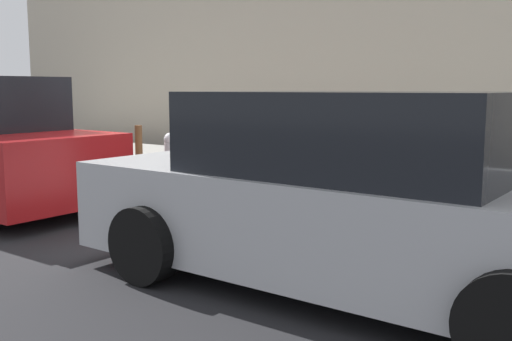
% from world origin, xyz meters
% --- Properties ---
extents(ground_plane, '(40.00, 40.00, 0.00)m').
position_xyz_m(ground_plane, '(0.00, 0.00, 0.00)').
color(ground_plane, black).
extents(sidewalk_curb, '(18.00, 5.00, 0.14)m').
position_xyz_m(sidewalk_curb, '(0.00, -2.50, 0.07)').
color(sidewalk_curb, '#9E9B93').
rests_on(sidewalk_curb, ground_plane).
extents(suitcase_olive_0, '(0.38, 0.21, 0.90)m').
position_xyz_m(suitcase_olive_0, '(-3.35, -0.76, 0.45)').
color(suitcase_olive_0, '#59601E').
rests_on(suitcase_olive_0, sidewalk_curb).
extents(suitcase_navy_1, '(0.36, 0.22, 0.98)m').
position_xyz_m(suitcase_navy_1, '(-2.93, -0.74, 0.51)').
color(suitcase_navy_1, navy).
rests_on(suitcase_navy_1, sidewalk_curb).
extents(suitcase_red_2, '(0.46, 0.24, 0.65)m').
position_xyz_m(suitcase_red_2, '(-2.48, -0.73, 0.43)').
color(suitcase_red_2, red).
rests_on(suitcase_red_2, sidewalk_curb).
extents(suitcase_black_3, '(0.45, 0.24, 0.97)m').
position_xyz_m(suitcase_black_3, '(-1.99, -0.73, 0.47)').
color(suitcase_black_3, black).
rests_on(suitcase_black_3, sidewalk_curb).
extents(suitcase_maroon_4, '(0.50, 0.27, 0.80)m').
position_xyz_m(suitcase_maroon_4, '(-1.48, -0.84, 0.43)').
color(suitcase_maroon_4, maroon).
rests_on(suitcase_maroon_4, sidewalk_curb).
extents(suitcase_teal_5, '(0.41, 0.23, 1.00)m').
position_xyz_m(suitcase_teal_5, '(-0.98, -0.77, 0.51)').
color(suitcase_teal_5, '#0F606B').
rests_on(suitcase_teal_5, sidewalk_curb).
extents(suitcase_silver_6, '(0.49, 0.28, 0.97)m').
position_xyz_m(suitcase_silver_6, '(-0.50, -0.72, 0.50)').
color(suitcase_silver_6, '#9EA0A8').
rests_on(suitcase_silver_6, sidewalk_curb).
extents(fire_hydrant, '(0.39, 0.21, 0.77)m').
position_xyz_m(fire_hydrant, '(0.35, -0.77, 0.54)').
color(fire_hydrant, '#99999E').
rests_on(fire_hydrant, sidewalk_curb).
extents(bollard_post, '(0.11, 0.11, 0.87)m').
position_xyz_m(bollard_post, '(0.90, -0.62, 0.58)').
color(bollard_post, brown).
rests_on(bollard_post, sidewalk_curb).
extents(parking_meter, '(0.12, 0.09, 1.27)m').
position_xyz_m(parking_meter, '(-4.28, -1.02, 0.97)').
color(parking_meter, slate).
rests_on(parking_meter, sidewalk_curb).
extents(parked_car_silver_0, '(4.58, 2.02, 1.55)m').
position_xyz_m(parked_car_silver_0, '(-3.92, 1.51, 0.73)').
color(parked_car_silver_0, '#B2B5BA').
rests_on(parked_car_silver_0, ground_plane).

